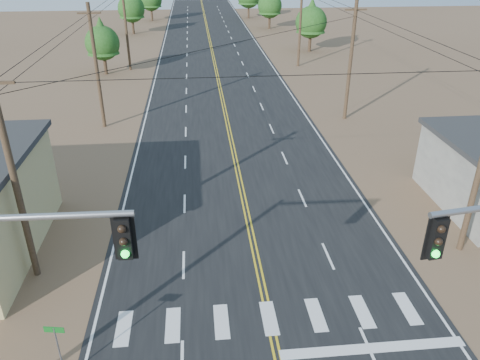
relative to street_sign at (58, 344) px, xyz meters
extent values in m
cube|color=black|center=(7.80, 24.21, -1.61)|extent=(15.00, 200.00, 0.02)
cylinder|color=#4C3826|center=(-2.70, 6.21, 3.38)|extent=(0.30, 0.30, 10.00)
cylinder|color=#4C3826|center=(-2.70, 26.21, 3.38)|extent=(0.30, 0.30, 10.00)
cube|color=#4C3826|center=(-2.70, 26.21, 7.58)|extent=(1.80, 0.12, 0.12)
cylinder|color=#4C3826|center=(-2.70, 46.21, 3.38)|extent=(0.30, 0.30, 10.00)
cylinder|color=#4C3826|center=(18.30, 26.21, 3.38)|extent=(0.30, 0.30, 10.00)
cube|color=#4C3826|center=(18.30, 26.21, 7.58)|extent=(1.80, 0.12, 0.12)
cylinder|color=#4C3826|center=(18.30, 46.21, 3.38)|extent=(0.30, 0.30, 10.00)
cylinder|color=gray|center=(0.34, -1.87, 6.26)|extent=(6.23, 0.33, 0.18)
cube|color=black|center=(3.12, -1.94, 5.54)|extent=(0.40, 0.34, 1.22)
sphere|color=black|center=(3.13, -2.14, 5.93)|extent=(0.22, 0.22, 0.22)
sphere|color=black|center=(3.13, -2.14, 5.54)|extent=(0.22, 0.22, 0.22)
sphere|color=#0CE533|center=(3.13, -2.14, 5.15)|extent=(0.22, 0.22, 0.22)
cube|color=black|center=(11.28, -2.68, 5.50)|extent=(0.43, 0.38, 1.21)
sphere|color=black|center=(11.25, -2.88, 5.89)|extent=(0.22, 0.22, 0.22)
sphere|color=black|center=(11.25, -2.88, 5.50)|extent=(0.22, 0.22, 0.22)
sphere|color=#0CE533|center=(11.25, -2.88, 5.11)|extent=(0.22, 0.22, 0.22)
cylinder|color=gray|center=(0.00, 0.00, -0.42)|extent=(0.06, 0.06, 2.39)
cube|color=#0D611A|center=(0.00, 0.00, 0.68)|extent=(0.71, 0.15, 0.24)
cylinder|color=#3F2D1E|center=(-5.34, 44.36, -0.44)|extent=(0.41, 0.41, 2.36)
cone|color=#1E4C15|center=(-5.34, 44.36, 2.84)|extent=(3.68, 3.68, 4.20)
sphere|color=#1E4C15|center=(-5.34, 44.36, 1.99)|extent=(3.94, 3.94, 3.94)
cylinder|color=#3F2D1E|center=(-4.96, 71.86, -0.28)|extent=(0.41, 0.41, 2.68)
cone|color=#1E4C15|center=(-4.96, 71.86, 3.44)|extent=(4.17, 4.17, 4.76)
sphere|color=#1E4C15|center=(-4.96, 71.86, 2.47)|extent=(4.47, 4.47, 4.47)
cylinder|color=#3F2D1E|center=(-2.82, 86.79, -0.30)|extent=(0.39, 0.39, 2.65)
cylinder|color=#3F2D1E|center=(21.78, 54.86, -0.31)|extent=(0.44, 0.44, 2.63)
cone|color=#1E4C15|center=(21.78, 54.86, 3.34)|extent=(4.09, 4.09, 4.67)
sphere|color=#1E4C15|center=(21.78, 54.86, 2.39)|extent=(4.38, 4.38, 4.38)
cylinder|color=#3F2D1E|center=(19.07, 75.13, -0.34)|extent=(0.42, 0.42, 2.57)
cone|color=#1E4C15|center=(19.07, 75.13, 3.23)|extent=(4.00, 4.00, 4.57)
sphere|color=#1E4C15|center=(19.07, 75.13, 2.30)|extent=(4.28, 4.28, 4.28)
cylinder|color=#3F2D1E|center=(16.80, 88.59, -0.24)|extent=(0.39, 0.39, 2.76)
camera|label=1|loc=(5.14, -12.39, 12.42)|focal=35.00mm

